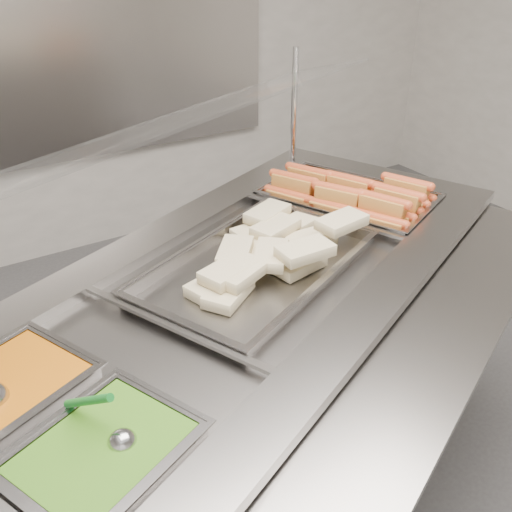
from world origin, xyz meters
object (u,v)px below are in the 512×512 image
steam_counter (247,394)px  serving_spoon (116,435)px  pan_wraps (258,270)px  pan_hotdogs (348,205)px  sneeze_guard (176,126)px

steam_counter → serving_spoon: 0.81m
pan_wraps → pan_hotdogs: bearing=23.4°
sneeze_guard → pan_hotdogs: bearing=4.1°
steam_counter → sneeze_guard: (-0.09, 0.21, 0.85)m
steam_counter → pan_hotdogs: 0.78m
pan_hotdogs → serving_spoon: serving_spoon is taller
steam_counter → serving_spoon: size_ratio=12.09×
steam_counter → pan_hotdogs: size_ratio=3.21×
steam_counter → pan_hotdogs: (0.60, 0.26, 0.42)m
pan_wraps → serving_spoon: size_ratio=4.61×
steam_counter → pan_wraps: pan_wraps is taller
pan_hotdogs → serving_spoon: (-1.12, -0.65, 0.05)m
pan_wraps → serving_spoon: (-0.58, -0.42, 0.04)m
sneeze_guard → serving_spoon: (-0.43, -0.60, -0.37)m
sneeze_guard → pan_hotdogs: sneeze_guard is taller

